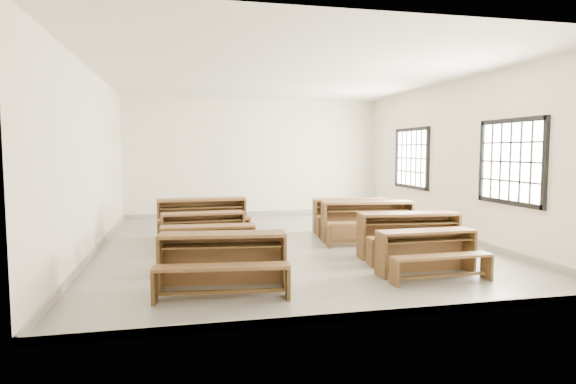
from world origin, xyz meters
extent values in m
plane|color=slate|center=(0.00, 0.00, 0.00)|extent=(8.50, 8.50, 0.00)
cube|color=silver|center=(0.00, 0.00, 3.18)|extent=(7.00, 8.50, 0.05)
cube|color=silver|center=(0.00, 4.22, 1.60)|extent=(7.00, 0.05, 3.20)
cube|color=silver|center=(0.00, -4.22, 1.60)|extent=(7.00, 0.05, 3.20)
cube|color=silver|center=(-3.48, 0.00, 1.60)|extent=(0.05, 8.50, 3.20)
cube|color=silver|center=(3.48, 0.00, 1.60)|extent=(0.05, 8.50, 3.20)
cube|color=gray|center=(0.00, 4.23, 0.05)|extent=(7.00, 0.04, 0.10)
cube|color=gray|center=(0.00, -4.23, 0.05)|extent=(7.00, 0.04, 0.10)
cube|color=gray|center=(-3.48, 0.00, 0.05)|extent=(0.04, 8.50, 0.10)
cube|color=gray|center=(3.48, 0.00, 0.05)|extent=(0.04, 8.50, 0.10)
cube|color=white|center=(3.47, -1.80, 1.60)|extent=(0.02, 1.50, 1.30)
cube|color=black|center=(3.45, -1.80, 2.29)|extent=(0.06, 1.62, 0.08)
cube|color=black|center=(3.45, -1.80, 0.91)|extent=(0.06, 1.62, 0.08)
cube|color=black|center=(3.45, -2.59, 1.60)|extent=(0.06, 0.08, 1.46)
cube|color=black|center=(3.45, -1.01, 1.60)|extent=(0.06, 0.08, 1.46)
cube|color=white|center=(3.47, 1.80, 1.60)|extent=(0.02, 1.50, 1.30)
cube|color=black|center=(3.45, 1.80, 2.29)|extent=(0.06, 1.62, 0.08)
cube|color=black|center=(3.45, 1.80, 0.91)|extent=(0.06, 1.62, 0.08)
cube|color=black|center=(3.45, 1.01, 1.60)|extent=(0.06, 0.08, 1.46)
cube|color=black|center=(3.45, 2.59, 1.60)|extent=(0.06, 0.08, 1.46)
cube|color=brown|center=(-1.47, -2.74, 0.71)|extent=(1.66, 0.58, 0.04)
cube|color=brown|center=(-1.45, -2.56, 0.35)|extent=(1.62, 0.22, 0.69)
cube|color=brown|center=(-2.26, -2.66, 0.35)|extent=(0.08, 0.41, 0.69)
cube|color=brown|center=(-0.68, -2.83, 0.35)|extent=(0.08, 0.41, 0.69)
cube|color=brown|center=(-1.47, -2.76, 0.57)|extent=(1.53, 0.47, 0.02)
cube|color=brown|center=(-1.52, -3.24, 0.41)|extent=(1.65, 0.46, 0.04)
cube|color=brown|center=(-2.31, -3.15, 0.19)|extent=(0.07, 0.29, 0.39)
cube|color=brown|center=(-0.73, -3.32, 0.19)|extent=(0.07, 0.29, 0.39)
cube|color=brown|center=(-1.52, -3.24, 0.10)|extent=(1.50, 0.21, 0.04)
cube|color=brown|center=(-1.59, -1.52, 0.63)|extent=(1.44, 0.41, 0.04)
cube|color=brown|center=(-1.59, -1.36, 0.30)|extent=(1.43, 0.08, 0.61)
cube|color=brown|center=(-2.29, -1.50, 0.30)|extent=(0.05, 0.36, 0.61)
cube|color=brown|center=(-0.90, -1.54, 0.30)|extent=(0.05, 0.36, 0.61)
cube|color=brown|center=(-1.59, -1.54, 0.50)|extent=(1.33, 0.31, 0.02)
cube|color=brown|center=(-1.61, -1.96, 0.36)|extent=(1.44, 0.30, 0.04)
cube|color=brown|center=(-2.31, -1.94, 0.17)|extent=(0.04, 0.25, 0.34)
cube|color=brown|center=(-0.91, -1.98, 0.17)|extent=(0.04, 0.25, 0.34)
cube|color=brown|center=(-1.61, -1.96, 0.09)|extent=(1.33, 0.09, 0.04)
cube|color=brown|center=(-1.61, -0.11, 0.65)|extent=(1.51, 0.47, 0.04)
cube|color=brown|center=(-1.62, 0.06, 0.32)|extent=(1.48, 0.14, 0.63)
cube|color=brown|center=(-2.33, -0.16, 0.32)|extent=(0.06, 0.37, 0.63)
cube|color=brown|center=(-0.89, -0.06, 0.32)|extent=(0.06, 0.37, 0.63)
cube|color=brown|center=(-1.61, -0.13, 0.52)|extent=(1.39, 0.37, 0.02)
cube|color=brown|center=(-1.58, -0.56, 0.37)|extent=(1.50, 0.36, 0.04)
cube|color=brown|center=(-2.30, -0.61, 0.18)|extent=(0.05, 0.26, 0.35)
cube|color=brown|center=(-0.86, -0.52, 0.18)|extent=(0.05, 0.26, 0.35)
cube|color=brown|center=(-1.58, -0.56, 0.09)|extent=(1.37, 0.14, 0.04)
cube|color=brown|center=(-1.59, 1.08, 0.78)|extent=(1.81, 0.54, 0.04)
cube|color=brown|center=(-1.60, 1.28, 0.38)|extent=(1.79, 0.14, 0.76)
cube|color=brown|center=(-2.46, 1.03, 0.38)|extent=(0.07, 0.45, 0.76)
cube|color=brown|center=(-0.72, 1.12, 0.38)|extent=(0.07, 0.45, 0.76)
cube|color=brown|center=(-1.59, 1.05, 0.63)|extent=(1.67, 0.42, 0.02)
cube|color=brown|center=(-1.56, 0.53, 0.45)|extent=(1.80, 0.41, 0.04)
cube|color=brown|center=(-2.43, 0.48, 0.21)|extent=(0.06, 0.32, 0.42)
cube|color=brown|center=(-0.69, 0.58, 0.21)|extent=(0.06, 0.32, 0.42)
cube|color=brown|center=(-1.56, 0.53, 0.11)|extent=(1.66, 0.14, 0.04)
cube|color=brown|center=(1.46, -2.65, 0.63)|extent=(1.44, 0.39, 0.04)
cube|color=brown|center=(1.45, -2.49, 0.31)|extent=(1.44, 0.06, 0.61)
cube|color=brown|center=(0.76, -2.66, 0.31)|extent=(0.04, 0.36, 0.61)
cube|color=brown|center=(2.16, -2.64, 0.31)|extent=(0.04, 0.36, 0.61)
cube|color=brown|center=(1.46, -2.67, 0.50)|extent=(1.33, 0.29, 0.02)
cube|color=brown|center=(1.46, -3.09, 0.36)|extent=(1.44, 0.28, 0.04)
cube|color=brown|center=(0.76, -3.10, 0.17)|extent=(0.04, 0.25, 0.34)
cube|color=brown|center=(2.17, -3.08, 0.17)|extent=(0.04, 0.25, 0.34)
cube|color=brown|center=(1.46, -3.09, 0.09)|extent=(1.33, 0.07, 0.04)
cube|color=brown|center=(1.73, -1.56, 0.73)|extent=(1.71, 0.56, 0.04)
cube|color=brown|center=(1.74, -1.37, 0.36)|extent=(1.67, 0.19, 0.71)
cube|color=brown|center=(0.91, -1.49, 0.36)|extent=(0.08, 0.42, 0.71)
cube|color=brown|center=(2.54, -1.63, 0.36)|extent=(0.08, 0.42, 0.71)
cube|color=brown|center=(1.72, -1.58, 0.59)|extent=(1.57, 0.45, 0.02)
cube|color=brown|center=(1.68, -2.07, 0.42)|extent=(1.70, 0.44, 0.04)
cube|color=brown|center=(0.87, -2.00, 0.20)|extent=(0.07, 0.30, 0.40)
cube|color=brown|center=(2.50, -2.14, 0.20)|extent=(0.07, 0.30, 0.40)
cube|color=brown|center=(1.68, -2.07, 0.10)|extent=(1.55, 0.19, 0.04)
cube|color=brown|center=(1.58, -0.07, 0.77)|extent=(1.81, 0.65, 0.04)
cube|color=brown|center=(1.60, 0.13, 0.38)|extent=(1.76, 0.25, 0.75)
cube|color=brown|center=(0.72, 0.03, 0.38)|extent=(0.10, 0.44, 0.75)
cube|color=brown|center=(2.44, -0.17, 0.38)|extent=(0.10, 0.44, 0.75)
cube|color=brown|center=(1.58, -0.09, 0.62)|extent=(1.66, 0.52, 0.02)
cube|color=brown|center=(1.52, -0.61, 0.44)|extent=(1.79, 0.52, 0.04)
cube|color=brown|center=(0.66, -0.51, 0.21)|extent=(0.08, 0.31, 0.42)
cube|color=brown|center=(2.37, -0.71, 0.21)|extent=(0.08, 0.31, 0.42)
cube|color=brown|center=(1.52, -0.61, 0.11)|extent=(1.63, 0.25, 0.04)
cube|color=brown|center=(1.63, 1.02, 0.72)|extent=(1.67, 0.60, 0.04)
cube|color=brown|center=(1.66, 1.20, 0.35)|extent=(1.63, 0.24, 0.70)
cube|color=brown|center=(0.84, 1.12, 0.35)|extent=(0.09, 0.41, 0.70)
cube|color=brown|center=(2.43, 0.93, 0.35)|extent=(0.09, 0.41, 0.70)
cube|color=brown|center=(1.63, 1.00, 0.57)|extent=(1.54, 0.49, 0.02)
cube|color=brown|center=(1.57, 0.52, 0.41)|extent=(1.66, 0.48, 0.04)
cube|color=brown|center=(0.78, 0.62, 0.19)|extent=(0.07, 0.29, 0.39)
cube|color=brown|center=(2.37, 0.43, 0.19)|extent=(0.07, 0.29, 0.39)
cube|color=brown|center=(1.57, 0.52, 0.10)|extent=(1.51, 0.23, 0.04)
camera|label=1|loc=(-1.97, -8.91, 1.80)|focal=30.00mm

